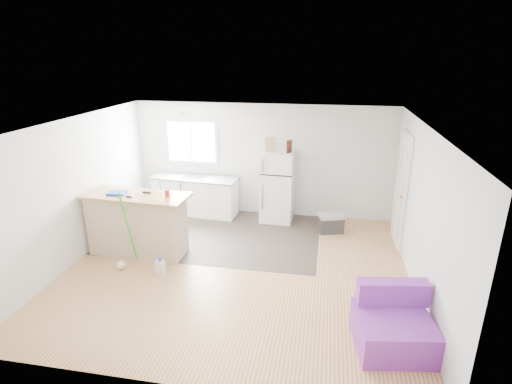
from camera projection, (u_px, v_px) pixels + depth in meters
room at (236, 201)px, 6.20m from camera, size 5.51×5.01×2.41m
vinyl_zone at (215, 234)px, 7.88m from camera, size 4.05×2.50×0.00m
window at (192, 142)px, 8.65m from camera, size 1.18×0.06×0.98m
interior_door at (401, 190)px, 7.24m from camera, size 0.11×0.92×2.10m
ceiling_fixture at (184, 113)px, 7.13m from camera, size 0.30×0.30×0.07m
kitchen_cabinets at (195, 195)px, 8.74m from camera, size 1.91×0.73×1.10m
peninsula at (137, 224)px, 6.96m from camera, size 1.83×0.78×1.11m
refrigerator at (277, 186)px, 8.30m from camera, size 0.69×0.66×1.50m
cooler at (331, 223)px, 7.91m from camera, size 0.56×0.46×0.37m
purple_seat at (393, 326)px, 4.82m from camera, size 0.99×0.95×0.72m
cleaner_jug at (160, 268)px, 6.39m from camera, size 0.14×0.11×0.29m
mop at (123, 256)px, 6.55m from camera, size 0.22×0.38×1.38m
red_cup at (167, 193)px, 6.66m from camera, size 0.09×0.09×0.12m
blue_tray at (117, 193)px, 6.78m from camera, size 0.32×0.25×0.04m
tool_a at (147, 192)px, 6.83m from camera, size 0.15×0.07×0.03m
tool_b at (129, 197)px, 6.63m from camera, size 0.11×0.07×0.03m
cardboard_box at (270, 145)px, 7.95m from camera, size 0.20×0.10×0.30m
bottle_left at (288, 147)px, 7.88m from camera, size 0.08×0.08×0.25m
bottle_right at (290, 146)px, 7.93m from camera, size 0.09×0.09×0.25m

